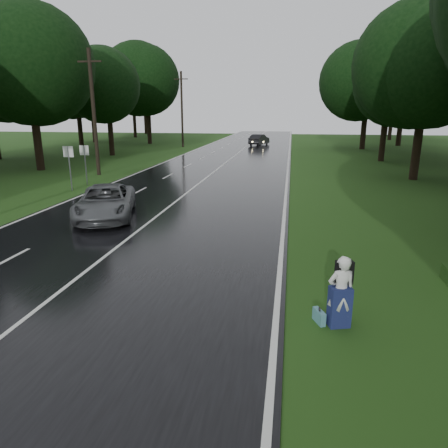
# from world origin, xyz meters

# --- Properties ---
(ground) EXTENTS (160.00, 160.00, 0.00)m
(ground) POSITION_xyz_m (0.00, 0.00, 0.00)
(ground) COLOR #214514
(ground) RESTS_ON ground
(road) EXTENTS (12.00, 140.00, 0.04)m
(road) POSITION_xyz_m (0.00, 20.00, 0.02)
(road) COLOR black
(road) RESTS_ON ground
(lane_center) EXTENTS (0.12, 140.00, 0.01)m
(lane_center) POSITION_xyz_m (0.00, 20.00, 0.04)
(lane_center) COLOR silver
(lane_center) RESTS_ON road
(grey_car) EXTENTS (3.87, 5.68, 1.44)m
(grey_car) POSITION_xyz_m (-2.20, 7.84, 0.76)
(grey_car) COLOR #54575A
(grey_car) RESTS_ON road
(far_car) EXTENTS (2.77, 4.83, 1.51)m
(far_car) POSITION_xyz_m (1.48, 49.54, 0.79)
(far_car) COLOR black
(far_car) RESTS_ON road
(hitchhiker) EXTENTS (0.70, 0.67, 1.69)m
(hitchhiker) POSITION_xyz_m (7.21, -0.34, 0.78)
(hitchhiker) COLOR silver
(hitchhiker) RESTS_ON ground
(suitcase) EXTENTS (0.29, 0.45, 0.31)m
(suitcase) POSITION_xyz_m (6.78, -0.29, 0.16)
(suitcase) COLOR teal
(suitcase) RESTS_ON ground
(utility_pole_mid) EXTENTS (1.80, 0.28, 9.04)m
(utility_pole_mid) POSITION_xyz_m (-8.50, 20.00, 0.00)
(utility_pole_mid) COLOR black
(utility_pole_mid) RESTS_ON ground
(utility_pole_far) EXTENTS (1.80, 0.28, 9.69)m
(utility_pole_far) POSITION_xyz_m (-8.50, 44.99, 0.00)
(utility_pole_far) COLOR black
(utility_pole_far) RESTS_ON ground
(road_sign_a) EXTENTS (0.65, 0.10, 2.69)m
(road_sign_a) POSITION_xyz_m (-7.20, 13.71, 0.00)
(road_sign_a) COLOR white
(road_sign_a) RESTS_ON ground
(road_sign_b) EXTENTS (0.62, 0.10, 2.58)m
(road_sign_b) POSITION_xyz_m (-7.20, 15.64, 0.00)
(road_sign_b) COLOR white
(road_sign_b) RESTS_ON ground
(tree_left_d) EXTENTS (8.97, 8.97, 14.01)m
(tree_left_d) POSITION_xyz_m (-14.44, 21.66, 0.00)
(tree_left_d) COLOR black
(tree_left_d) RESTS_ON ground
(tree_left_e) EXTENTS (8.34, 8.34, 13.02)m
(tree_left_e) POSITION_xyz_m (-13.53, 33.59, 0.00)
(tree_left_e) COLOR black
(tree_left_e) RESTS_ON ground
(tree_left_f) EXTENTS (10.01, 10.01, 15.65)m
(tree_left_f) POSITION_xyz_m (-14.90, 49.91, 0.00)
(tree_left_f) COLOR black
(tree_left_f) RESTS_ON ground
(tree_right_d) EXTENTS (8.64, 8.64, 13.51)m
(tree_right_d) POSITION_xyz_m (14.68, 21.55, 0.00)
(tree_right_d) COLOR black
(tree_right_d) RESTS_ON ground
(tree_right_e) EXTENTS (8.09, 8.09, 12.64)m
(tree_right_e) POSITION_xyz_m (14.71, 32.71, 0.00)
(tree_right_e) COLOR black
(tree_right_e) RESTS_ON ground
(tree_right_f) EXTENTS (8.88, 8.88, 13.87)m
(tree_right_f) POSITION_xyz_m (14.97, 45.67, 0.00)
(tree_right_f) COLOR black
(tree_right_f) RESTS_ON ground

